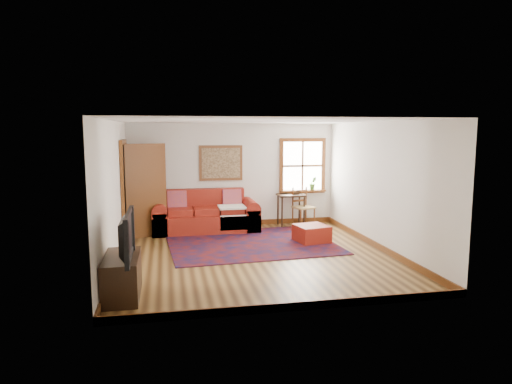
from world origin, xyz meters
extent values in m
plane|color=#452A12|center=(0.00, 0.00, 0.00)|extent=(5.50, 5.50, 0.00)
cube|color=silver|center=(0.00, 2.75, 1.25)|extent=(5.00, 0.04, 2.50)
cube|color=silver|center=(0.00, -2.75, 1.25)|extent=(5.00, 0.04, 2.50)
cube|color=silver|center=(-2.50, 0.00, 1.25)|extent=(0.04, 5.50, 2.50)
cube|color=silver|center=(2.50, 0.00, 1.25)|extent=(0.04, 5.50, 2.50)
cube|color=white|center=(0.00, 0.00, 2.50)|extent=(5.00, 5.50, 0.04)
cube|color=brown|center=(0.00, 2.73, 0.06)|extent=(5.00, 0.03, 0.12)
cube|color=brown|center=(-2.48, 0.00, 0.06)|extent=(0.03, 5.50, 0.12)
cube|color=brown|center=(2.48, 0.00, 0.06)|extent=(0.03, 5.50, 0.12)
cube|color=white|center=(1.75, 2.73, 1.45)|extent=(1.00, 0.02, 1.20)
cube|color=brown|center=(1.75, 2.72, 2.09)|extent=(1.18, 0.06, 0.09)
cube|color=brown|center=(1.75, 2.72, 0.80)|extent=(1.18, 0.06, 0.09)
cube|color=brown|center=(1.21, 2.72, 1.45)|extent=(0.09, 0.06, 1.20)
cube|color=brown|center=(2.29, 2.72, 1.45)|extent=(0.09, 0.06, 1.20)
cube|color=brown|center=(1.75, 2.72, 1.45)|extent=(1.00, 0.04, 0.05)
cube|color=brown|center=(1.75, 2.65, 0.83)|extent=(1.15, 0.20, 0.04)
imported|color=#3B6F27|center=(2.00, 2.63, 1.01)|extent=(0.18, 0.15, 0.33)
cube|color=black|center=(-2.49, 1.60, 1.02)|extent=(0.02, 0.90, 2.05)
cube|color=brown|center=(-2.46, 1.11, 1.02)|extent=(0.06, 0.09, 2.05)
cube|color=brown|center=(-2.46, 2.10, 1.02)|extent=(0.06, 0.09, 2.05)
cube|color=brown|center=(-2.46, 1.60, 2.09)|extent=(0.06, 1.08, 0.09)
cube|color=brown|center=(-2.04, 1.90, 1.02)|extent=(0.86, 0.35, 2.05)
cube|color=silver|center=(-2.04, 1.90, 1.13)|extent=(0.56, 0.22, 1.33)
cube|color=brown|center=(-0.30, 2.73, 1.55)|extent=(1.05, 0.04, 0.85)
cube|color=tan|center=(-0.30, 2.69, 1.55)|extent=(0.92, 0.03, 0.72)
cube|color=#550E0C|center=(0.09, 0.85, 0.01)|extent=(3.51, 2.88, 0.02)
cube|color=maroon|center=(-0.72, 2.22, 0.21)|extent=(2.43, 1.00, 0.42)
cube|color=maroon|center=(-0.72, 2.58, 0.69)|extent=(1.89, 0.27, 0.53)
cube|color=maroon|center=(-1.77, 2.22, 0.26)|extent=(0.34, 1.00, 0.53)
cube|color=maroon|center=(0.32, 2.22, 0.26)|extent=(0.34, 1.00, 0.53)
cube|color=orange|center=(-1.37, 2.41, 0.72)|extent=(0.44, 0.22, 0.46)
cube|color=orange|center=(-0.08, 2.41, 0.72)|extent=(0.44, 0.22, 0.46)
cube|color=silver|center=(-0.14, 2.03, 0.59)|extent=(0.61, 0.55, 0.04)
cube|color=maroon|center=(1.37, 0.75, 0.18)|extent=(0.73, 0.73, 0.36)
cube|color=black|center=(1.38, 2.43, 0.76)|extent=(0.65, 0.49, 0.04)
cylinder|color=black|center=(1.11, 2.23, 0.37)|extent=(0.04, 0.04, 0.74)
cylinder|color=black|center=(1.66, 2.23, 0.37)|extent=(0.04, 0.04, 0.74)
cylinder|color=black|center=(1.11, 2.64, 0.37)|extent=(0.04, 0.04, 0.74)
cylinder|color=black|center=(1.66, 2.64, 0.37)|extent=(0.04, 0.04, 0.74)
cube|color=tan|center=(1.65, 2.25, 0.48)|extent=(0.55, 0.53, 0.04)
cylinder|color=brown|center=(1.51, 2.02, 0.23)|extent=(0.04, 0.04, 0.46)
cylinder|color=brown|center=(1.88, 2.13, 0.23)|extent=(0.04, 0.04, 0.46)
cylinder|color=brown|center=(1.41, 2.37, 0.48)|extent=(0.04, 0.04, 0.96)
cylinder|color=brown|center=(1.78, 2.48, 0.48)|extent=(0.04, 0.04, 0.96)
cube|color=brown|center=(1.60, 2.42, 0.74)|extent=(0.38, 0.14, 0.29)
cube|color=black|center=(-2.24, -1.76, 0.29)|extent=(0.48, 1.07, 0.59)
imported|color=black|center=(-2.22, -1.93, 0.91)|extent=(0.15, 1.13, 0.65)
cylinder|color=silver|center=(-2.19, -1.39, 0.68)|extent=(0.12, 0.12, 0.18)
cylinder|color=#FFA53F|center=(-2.19, -1.39, 0.65)|extent=(0.07, 0.07, 0.12)
camera|label=1|loc=(-1.59, -8.21, 2.34)|focal=32.00mm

